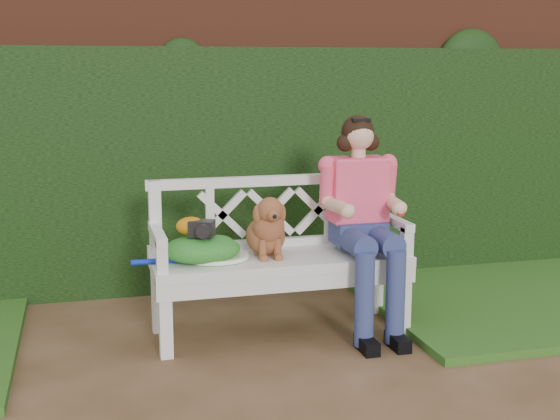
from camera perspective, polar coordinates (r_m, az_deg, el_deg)
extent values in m
plane|color=#51341C|center=(3.88, -3.26, -13.00)|extent=(60.00, 60.00, 0.00)
cube|color=brown|center=(5.44, -7.50, 5.84)|extent=(10.00, 0.30, 2.20)
cube|color=#244D16|center=(5.25, -7.12, 2.93)|extent=(10.00, 0.18, 1.70)
cube|color=#2A4A1B|center=(5.58, 19.68, -5.83)|extent=(2.60, 2.00, 0.05)
cube|color=black|center=(4.21, -5.98, -1.40)|extent=(0.16, 0.15, 0.09)
ellipsoid|color=#BE6D0B|center=(4.24, -6.82, -1.22)|extent=(0.20, 0.18, 0.11)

